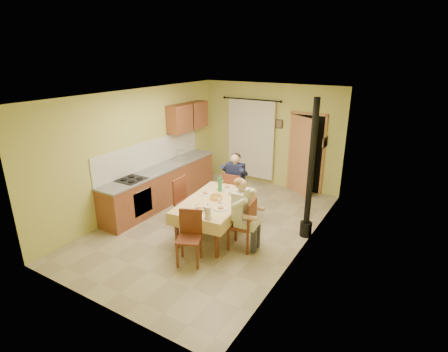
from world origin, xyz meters
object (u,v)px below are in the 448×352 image
Objects in this scene: dining_table at (215,217)px; man_right at (242,206)px; chair_far at (234,200)px; chair_right at (242,234)px; chair_near at (190,248)px; chair_left at (188,211)px; man_far at (235,177)px; stove_flue at (309,189)px.

dining_table is 0.91m from man_right.
chair_far is 0.98× the size of chair_right.
chair_near is 1.53m from chair_left.
dining_table is 2.05× the size of chair_near.
man_far is 1.83m from stove_flue.
chair_left reaches higher than chair_far.
chair_near is 0.70× the size of man_right.
chair_left is (-0.76, 0.08, -0.09)m from dining_table.
man_right reaches higher than chair_near.
man_far is (-0.00, 0.01, 0.59)m from chair_far.
chair_near is at bearing -126.07° from stove_flue.
stove_flue reaches higher than chair_far.
chair_right is at bearing 76.84° from chair_left.
man_far is (-0.35, 2.25, 0.59)m from chair_near.
chair_left reaches higher than chair_near.
stove_flue reaches higher than chair_left.
chair_right is (0.57, 0.91, 0.00)m from chair_near.
chair_right is 0.59m from man_right.
dining_table is at bearing -151.78° from stove_flue.
chair_far is at bearing 92.36° from dining_table.
man_right reaches higher than chair_far.
chair_far reaches higher than chair_near.
man_right is at bearing -22.82° from dining_table.
stove_flue is at bearing -11.18° from man_far.
chair_right is 1.54m from chair_left.
chair_right is 1.73m from man_far.
chair_right is at bearing -90.00° from man_right.
man_far is 1.62m from man_right.
dining_table is 0.71× the size of stove_flue.
chair_left is at bearing 167.39° from dining_table.
man_right is (0.73, -0.21, 0.50)m from dining_table.
stove_flue is (1.46, 2.01, 0.73)m from chair_near.
stove_flue is (0.90, 1.09, 0.15)m from man_right.
stove_flue is at bearing -47.25° from man_right.
chair_right is at bearing -58.83° from man_far.
dining_table is at bearing 66.49° from chair_right.
dining_table is 2.02× the size of chair_far.
chair_right is (0.75, -0.21, -0.09)m from dining_table.
chair_right is at bearing -145.84° from chair_near.
dining_table is 1.97m from stove_flue.
man_far is at bearing 148.61° from chair_left.
chair_left is 0.37× the size of stove_flue.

